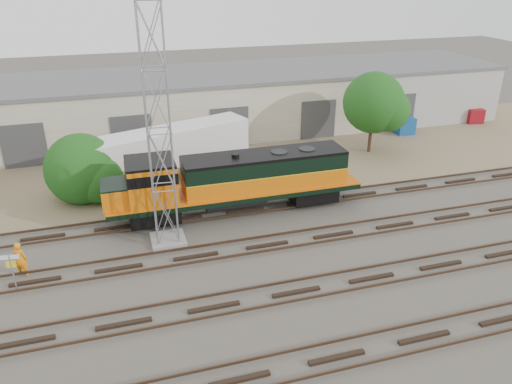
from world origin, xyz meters
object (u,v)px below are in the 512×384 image
object	(u,v)px
worker	(20,259)
semi_trailer	(172,147)
locomotive	(231,181)
signal_tower	(159,136)

from	to	relation	value
worker	semi_trailer	world-z (taller)	semi_trailer
locomotive	worker	bearing A→B (deg)	-162.83
signal_tower	worker	bearing A→B (deg)	-170.18
signal_tower	worker	world-z (taller)	signal_tower
signal_tower	semi_trailer	world-z (taller)	signal_tower
locomotive	worker	size ratio (longest dim) A/B	8.39
worker	locomotive	bearing A→B (deg)	-140.07
signal_tower	semi_trailer	distance (m)	9.95
locomotive	worker	world-z (taller)	locomotive
worker	semi_trailer	xyz separation A→B (m)	(9.06, 10.30, 1.41)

